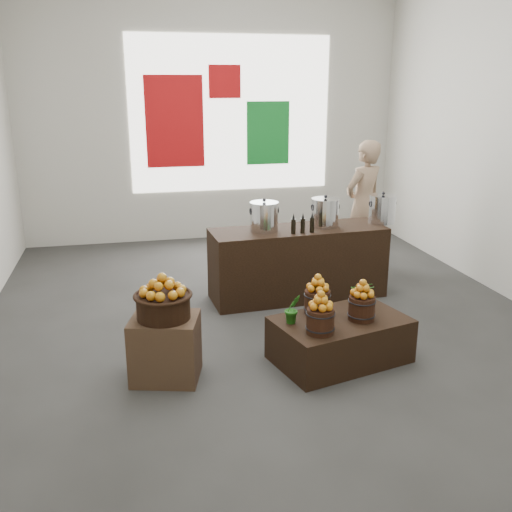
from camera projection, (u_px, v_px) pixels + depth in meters
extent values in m
plane|color=#353533|center=(264.00, 317.00, 6.31)|extent=(7.00, 7.00, 0.00)
cube|color=beige|center=(212.00, 115.00, 8.99)|extent=(6.00, 0.04, 4.00)
cube|color=white|center=(231.00, 114.00, 9.04)|extent=(3.20, 0.02, 2.40)
cube|color=#B70E10|center=(175.00, 122.00, 8.87)|extent=(0.90, 0.04, 1.40)
cube|color=#137C28|center=(268.00, 133.00, 9.24)|extent=(0.70, 0.04, 1.00)
cube|color=#B70E10|center=(225.00, 82.00, 8.86)|extent=(0.50, 0.04, 0.50)
cube|color=brown|center=(166.00, 348.00, 4.93)|extent=(0.67, 0.60, 0.57)
cylinder|color=black|center=(163.00, 307.00, 4.81)|extent=(0.45, 0.45, 0.21)
cube|color=black|center=(340.00, 339.00, 5.27)|extent=(1.34, 1.01, 0.41)
cylinder|color=#33180D|center=(320.00, 321.00, 4.89)|extent=(0.24, 0.24, 0.22)
cylinder|color=#33180D|center=(362.00, 308.00, 5.17)|extent=(0.24, 0.24, 0.22)
cylinder|color=#33180D|center=(317.00, 302.00, 5.32)|extent=(0.24, 0.24, 0.22)
imported|color=#1D6114|center=(362.00, 292.00, 5.51)|extent=(0.29, 0.27, 0.25)
imported|color=#1D6114|center=(293.00, 309.00, 5.09)|extent=(0.17, 0.15, 0.27)
cube|color=black|center=(298.00, 263.00, 6.80)|extent=(2.10, 0.78, 0.85)
cylinder|color=silver|center=(264.00, 218.00, 6.52)|extent=(0.32, 0.32, 0.32)
cylinder|color=silver|center=(325.00, 213.00, 6.72)|extent=(0.32, 0.32, 0.32)
cylinder|color=silver|center=(382.00, 210.00, 6.92)|extent=(0.32, 0.32, 0.32)
imported|color=#94765A|center=(363.00, 205.00, 7.81)|extent=(0.76, 0.66, 1.76)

